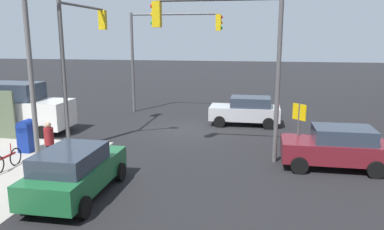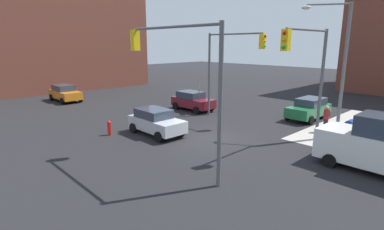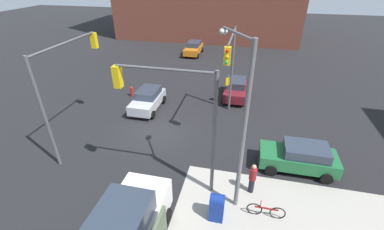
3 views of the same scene
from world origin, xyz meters
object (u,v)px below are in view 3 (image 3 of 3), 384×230
Objects in this scene: fire_hydrant at (132,91)px; hatchback_silver at (148,99)px; hatchback_maroon at (236,89)px; pedestrian_crossing at (252,178)px; mailbox_blue at (217,206)px; traffic_signal_se_corner at (66,75)px; street_lamp_corner at (241,118)px; sedan_orange at (194,48)px; hatchback_green at (300,157)px; bicycle_leaning_on_fence at (266,211)px; traffic_signal_ne_corner at (175,108)px; traffic_signal_nw_corner at (231,62)px.

fire_hydrant is 0.24× the size of hatchback_silver.
hatchback_maroon is at bearing 118.44° from hatchback_silver.
mailbox_blue is at bearing 145.84° from pedestrian_crossing.
street_lamp_corner is (2.71, 10.10, 0.04)m from traffic_signal_se_corner.
street_lamp_corner is 8.51× the size of fire_hydrant.
traffic_signal_se_corner reaches higher than sedan_orange.
sedan_orange is at bearing 172.21° from traffic_signal_se_corner.
hatchback_green is (-4.38, 4.05, 0.08)m from mailbox_blue.
pedestrian_crossing reaches higher than bicycle_leaning_on_fence.
fire_hydrant is 0.22× the size of hatchback_green.
hatchback_silver reaches higher than fire_hydrant.
traffic_signal_se_corner is at bearing -106.32° from bicycle_leaning_on_fence.
sedan_orange is at bearing -163.04° from street_lamp_corner.
traffic_signal_ne_corner reaches higher than mailbox_blue.
pedestrian_crossing reaches higher than hatchback_silver.
traffic_signal_ne_corner reaches higher than pedestrian_crossing.
hatchback_green is (6.82, 13.25, 0.36)m from fire_hydrant.
fire_hydrant is (-2.46, -8.70, -4.13)m from traffic_signal_nw_corner.
fire_hydrant is at bearing -135.25° from street_lamp_corner.
street_lamp_corner reaches higher than mailbox_blue.
traffic_signal_se_corner is 11.03m from mailbox_blue.
street_lamp_corner reaches higher than bicycle_leaning_on_fence.
fire_hydrant is (-9.89, -9.80, -4.22)m from street_lamp_corner.
pedestrian_crossing is 1.01× the size of bicycle_leaning_on_fence.
street_lamp_corner reaches higher than hatchback_silver.
street_lamp_corner is 5.59× the size of mailbox_blue.
traffic_signal_nw_corner is 1.00× the size of traffic_signal_se_corner.
traffic_signal_se_corner is 10.46m from street_lamp_corner.
traffic_signal_nw_corner reaches higher than pedestrian_crossing.
traffic_signal_se_corner is 1.66× the size of hatchback_maroon.
hatchback_green is 2.39× the size of bicycle_leaning_on_fence.
street_lamp_corner is at bearing 82.36° from traffic_signal_ne_corner.
traffic_signal_nw_corner is 1.64× the size of hatchback_silver.
traffic_signal_ne_corner is at bearing -97.64° from street_lamp_corner.
traffic_signal_se_corner is 1.64× the size of hatchback_silver.
pedestrian_crossing is (-0.30, 3.79, -3.67)m from traffic_signal_ne_corner.
street_lamp_corner is at bearing 44.75° from fire_hydrant.
hatchback_green is at bearing 137.25° from mailbox_blue.
traffic_signal_se_corner is at bearing -105.03° from street_lamp_corner.
hatchback_maroon is (-11.26, 2.11, -3.75)m from traffic_signal_ne_corner.
bicycle_leaning_on_fence is at bearing 47.07° from fire_hydrant.
traffic_signal_nw_corner is at bearing 165.73° from traffic_signal_ne_corner.
hatchback_maroon is 0.90× the size of sedan_orange.
hatchback_silver and sedan_orange have the same top height.
hatchback_silver and hatchback_maroon have the same top height.
bicycle_leaning_on_fence is at bearing -150.83° from pedestrian_crossing.
traffic_signal_ne_corner is at bearing 97.24° from pedestrian_crossing.
traffic_signal_se_corner is 12.93m from bicycle_leaning_on_fence.
mailbox_blue is 2.32m from bicycle_leaning_on_fence.
traffic_signal_ne_corner is 6.91× the size of fire_hydrant.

